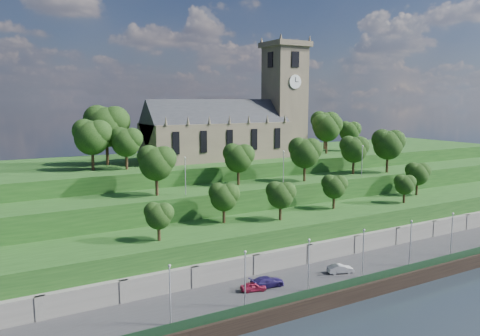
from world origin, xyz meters
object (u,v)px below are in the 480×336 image
church (236,124)px  car_middle (340,269)px  car_left (253,287)px  car_right (267,282)px

church → car_middle: 45.40m
church → car_left: (-19.34, -39.82, -19.91)m
car_left → car_right: bearing=-67.5°
car_right → car_middle: bearing=-89.5°
church → car_left: church is taller
car_left → church: bearing=-10.3°
car_left → car_middle: 14.90m
car_middle → car_right: (-12.48, 1.05, 0.07)m
car_left → car_middle: size_ratio=0.90×
car_left → car_middle: car_middle is taller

